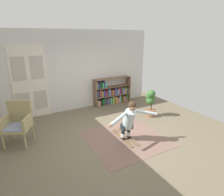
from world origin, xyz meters
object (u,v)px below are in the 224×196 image
Objects in this scene: wicker_chair at (18,122)px; person_skier at (129,118)px; bookshelf at (111,94)px; potted_plant at (150,101)px; skis_pair at (125,137)px.

person_skier reaches higher than wicker_chair.
bookshelf is 3.82m from wicker_chair.
potted_plant is (0.56, -1.76, 0.11)m from bookshelf.
potted_plant reaches higher than skis_pair.
skis_pair is (-1.58, -0.85, -0.53)m from potted_plant.
wicker_chair is 1.12× the size of skis_pair.
person_skier reaches higher than bookshelf.
wicker_chair is at bearing 175.57° from potted_plant.
wicker_chair is 2.83m from skis_pair.
bookshelf is 1.64× the size of potted_plant.
person_skier is (2.51, -1.35, 0.08)m from wicker_chair.
potted_plant is 0.66× the size of person_skier.
bookshelf is at bearing 22.26° from wicker_chair.
skis_pair is (-1.02, -2.61, -0.42)m from bookshelf.
bookshelf reaches higher than potted_plant.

